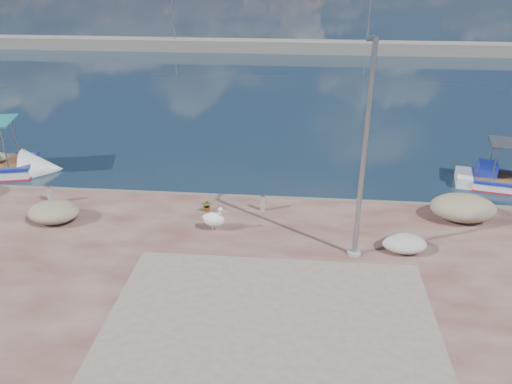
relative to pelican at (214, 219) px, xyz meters
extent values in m
plane|color=#162635|center=(1.34, -2.14, -0.96)|extent=(1400.00, 1400.00, 0.00)
cube|color=gray|center=(2.34, -5.14, -0.46)|extent=(9.00, 7.00, 0.01)
cube|color=gray|center=(1.34, 37.86, -0.36)|extent=(120.00, 2.20, 1.20)
cylinder|color=gray|center=(-10.66, 37.86, 3.04)|extent=(0.16, 0.16, 7.00)
cylinder|color=gray|center=(9.34, 37.86, 3.04)|extent=(0.16, 0.16, 7.00)
cube|color=#17269B|center=(11.35, 6.01, -0.17)|extent=(0.95, 0.95, 0.62)
cylinder|color=tan|center=(-0.07, 0.02, -0.34)|extent=(0.03, 0.03, 0.25)
cylinder|color=tan|center=(0.05, -0.01, -0.34)|extent=(0.03, 0.03, 0.25)
ellipsoid|color=white|center=(-0.01, 0.00, -0.02)|extent=(0.86, 0.67, 0.54)
cylinder|color=white|center=(0.21, -0.07, 0.25)|extent=(0.20, 0.15, 0.46)
sphere|color=white|center=(0.24, -0.08, 0.45)|extent=(0.15, 0.15, 0.15)
cone|color=#CD654F|center=(0.41, -0.13, 0.41)|extent=(0.37, 0.19, 0.11)
cylinder|color=gray|center=(4.88, -1.11, 3.04)|extent=(0.16, 0.16, 7.00)
cylinder|color=gray|center=(4.88, -1.11, -0.41)|extent=(0.44, 0.44, 0.10)
cube|color=gray|center=(4.88, -0.46, 6.39)|extent=(0.35, 0.18, 0.12)
cylinder|color=gray|center=(1.59, 1.69, -0.14)|extent=(0.17, 0.17, 0.66)
cylinder|color=gray|center=(1.59, 1.69, 0.19)|extent=(0.23, 0.23, 0.06)
cylinder|color=gray|center=(-6.91, 1.59, -0.08)|extent=(0.20, 0.20, 0.77)
cylinder|color=gray|center=(-6.91, 1.59, 0.30)|extent=(0.26, 0.26, 0.07)
imported|color=#33722D|center=(-0.53, 1.45, -0.23)|extent=(0.45, 0.40, 0.47)
ellipsoid|color=tan|center=(9.10, 1.71, 0.01)|extent=(2.39, 1.71, 0.94)
ellipsoid|color=#B7B2A9|center=(6.55, -0.73, -0.19)|extent=(1.49, 1.12, 0.56)
ellipsoid|color=tan|center=(-6.07, 0.16, -0.10)|extent=(1.90, 1.47, 0.74)
camera|label=1|loc=(2.92, -15.38, 8.66)|focal=35.00mm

